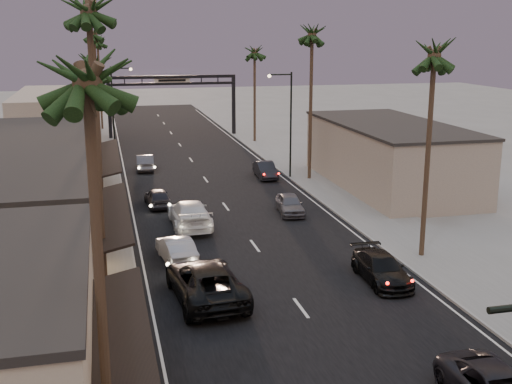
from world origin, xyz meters
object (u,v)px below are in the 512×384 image
arch (172,90)px  oncoming_pickup (206,282)px  palm_la (86,64)px  streetlight_right (288,116)px  palm_lb (88,2)px  oncoming_silver (176,249)px  streetlight_left (116,104)px  palm_ra (435,47)px  palm_rb (312,29)px  palm_ld (93,30)px  curbside_black (381,269)px  palm_lc (94,60)px  palm_far (97,39)px  palm_rc (255,48)px

arch → oncoming_pickup: 49.40m
arch → palm_la: (-8.60, -61.00, 5.91)m
streetlight_right → palm_lb: (-15.52, -23.00, 8.06)m
arch → oncoming_silver: bearing=-96.3°
streetlight_right → streetlight_left: (-13.84, 13.00, 0.00)m
arch → streetlight_left: streetlight_left is taller
palm_ra → palm_rb: 20.02m
streetlight_right → oncoming_pickup: size_ratio=1.40×
streetlight_left → palm_rb: 22.07m
streetlight_left → oncoming_pickup: size_ratio=1.40×
arch → palm_la: palm_la is taller
palm_rb → palm_ld: bearing=147.4°
palm_lb → curbside_black: palm_lb is taller
curbside_black → palm_la: bearing=-136.4°
palm_lc → palm_far: size_ratio=0.92×
palm_lc → oncoming_silver: palm_lc is taller
palm_la → curbside_black: palm_la is taller
palm_ld → oncoming_silver: palm_ld is taller
oncoming_silver → streetlight_right: bearing=-129.4°
palm_ra → palm_rc: (0.00, 40.00, -0.97)m
streetlight_right → oncoming_silver: (-11.69, -18.52, -4.63)m
oncoming_silver → arch: bearing=-103.4°
palm_rc → palm_la: bearing=-107.4°
streetlight_right → palm_la: palm_la is taller
arch → oncoming_silver: 44.05m
palm_lb → palm_ra: bearing=6.6°
palm_far → curbside_black: bearing=-77.0°
streetlight_left → oncoming_pickup: bearing=-85.5°
palm_lb → palm_ra: size_ratio=1.15×
arch → palm_ra: palm_ra is taller
palm_lb → curbside_black: size_ratio=3.20×
oncoming_silver → palm_lc: bearing=-75.2°
streetlight_left → palm_rb: bearing=-42.1°
palm_la → oncoming_silver: bearing=77.6°
oncoming_pickup → curbside_black: (8.91, 0.16, -0.21)m
oncoming_pickup → curbside_black: bearing=176.8°
palm_lc → curbside_black: size_ratio=2.57×
palm_lc → oncoming_pickup: bearing=-73.1°
curbside_black → palm_ra: bearing=39.2°
palm_lc → palm_ra: size_ratio=0.92×
streetlight_right → oncoming_pickup: (-10.95, -24.02, -4.43)m
palm_lb → palm_ra: 17.42m
oncoming_pickup → streetlight_left: bearing=-89.8°
streetlight_right → streetlight_left: bearing=136.8°
palm_rc → arch: bearing=145.1°
palm_ra → palm_far: 56.58m
palm_ra → oncoming_silver: palm_ra is taller
arch → palm_la: size_ratio=1.15×
arch → streetlight_left: bearing=-120.0°
palm_rc → oncoming_silver: bearing=-109.6°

